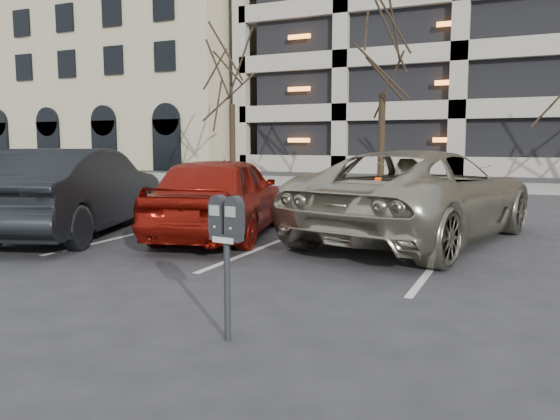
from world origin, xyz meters
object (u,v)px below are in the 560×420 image
at_px(parking_meter, 226,233).
at_px(suv_silver, 420,195).
at_px(tree_a, 232,57).
at_px(car_dark, 75,192).
at_px(car_silver, 61,190).
at_px(tree_b, 384,36).
at_px(car_red, 222,196).

height_order(parking_meter, suv_silver, suv_silver).
xyz_separation_m(tree_a, car_dark, (4.82, -14.58, -4.81)).
height_order(suv_silver, car_silver, suv_silver).
bearing_deg(car_silver, tree_a, -89.44).
bearing_deg(car_dark, tree_a, -90.60).
relative_size(tree_a, suv_silver, 1.25).
bearing_deg(tree_b, tree_a, 180.00).
bearing_deg(car_dark, car_red, -178.66).
distance_m(suv_silver, car_dark, 6.36).
relative_size(parking_meter, car_dark, 0.25).
bearing_deg(car_dark, suv_silver, -179.54).
relative_size(tree_a, car_dark, 1.58).
height_order(tree_a, suv_silver, tree_a).
relative_size(tree_b, parking_meter, 6.64).
height_order(suv_silver, car_red, suv_silver).
relative_size(tree_a, parking_meter, 6.23).
distance_m(tree_a, car_silver, 13.90).
bearing_deg(parking_meter, tree_a, 126.66).
bearing_deg(parking_meter, tree_b, 107.42).
distance_m(tree_a, car_dark, 16.09).
distance_m(tree_b, suv_silver, 14.04).
xyz_separation_m(tree_a, tree_b, (7.00, 0.00, 0.37)).
distance_m(suv_silver, car_silver, 8.31).
distance_m(parking_meter, suv_silver, 5.82).
xyz_separation_m(parking_meter, car_silver, (-7.70, 5.54, -0.33)).
distance_m(car_red, car_silver, 5.00).
distance_m(suv_silver, car_red, 3.58).
xyz_separation_m(tree_b, parking_meter, (3.22, -18.25, -5.03)).
bearing_deg(car_red, parking_meter, 106.52).
bearing_deg(car_red, suv_silver, -175.76).
bearing_deg(tree_a, car_red, -61.37).
height_order(parking_meter, car_red, car_red).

